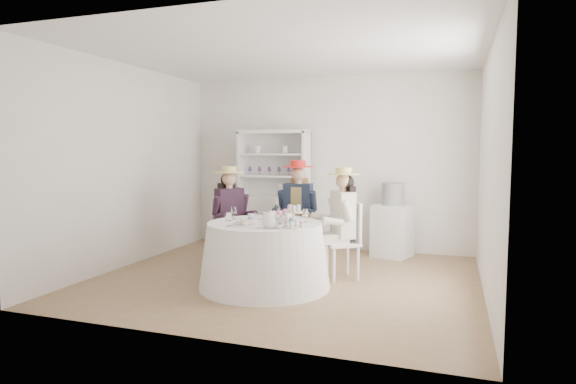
% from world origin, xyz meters
% --- Properties ---
extents(ground, '(4.50, 4.50, 0.00)m').
position_xyz_m(ground, '(0.00, 0.00, 0.00)').
color(ground, brown).
rests_on(ground, ground).
extents(ceiling, '(4.50, 4.50, 0.00)m').
position_xyz_m(ceiling, '(0.00, 0.00, 2.70)').
color(ceiling, white).
rests_on(ceiling, wall_back).
extents(wall_back, '(4.50, 0.00, 4.50)m').
position_xyz_m(wall_back, '(0.00, 2.00, 1.35)').
color(wall_back, silver).
rests_on(wall_back, ground).
extents(wall_front, '(4.50, 0.00, 4.50)m').
position_xyz_m(wall_front, '(0.00, -2.00, 1.35)').
color(wall_front, silver).
rests_on(wall_front, ground).
extents(wall_left, '(0.00, 4.50, 4.50)m').
position_xyz_m(wall_left, '(-2.25, 0.00, 1.35)').
color(wall_left, silver).
rests_on(wall_left, ground).
extents(wall_right, '(0.00, 4.50, 4.50)m').
position_xyz_m(wall_right, '(2.25, 0.00, 1.35)').
color(wall_right, silver).
rests_on(wall_right, ground).
extents(tea_table, '(1.49, 1.49, 0.74)m').
position_xyz_m(tea_table, '(-0.11, -0.40, 0.37)').
color(tea_table, white).
rests_on(tea_table, ground).
extents(hutch, '(1.19, 0.64, 1.87)m').
position_xyz_m(hutch, '(-0.77, 1.68, 0.66)').
color(hutch, silver).
rests_on(hutch, ground).
extents(side_table, '(0.62, 0.62, 0.76)m').
position_xyz_m(side_table, '(1.08, 1.67, 0.38)').
color(side_table, silver).
rests_on(side_table, ground).
extents(hatbox, '(0.42, 0.42, 0.32)m').
position_xyz_m(hatbox, '(1.08, 1.67, 0.92)').
color(hatbox, black).
rests_on(hatbox, side_table).
extents(guest_left, '(0.58, 0.56, 1.35)m').
position_xyz_m(guest_left, '(-0.85, 0.24, 0.76)').
color(guest_left, silver).
rests_on(guest_left, ground).
extents(guest_mid, '(0.52, 0.54, 1.42)m').
position_xyz_m(guest_mid, '(-0.03, 0.57, 0.81)').
color(guest_mid, silver).
rests_on(guest_mid, ground).
extents(guest_right, '(0.58, 0.55, 1.35)m').
position_xyz_m(guest_right, '(0.64, 0.22, 0.76)').
color(guest_right, silver).
rests_on(guest_right, ground).
extents(spare_chair, '(0.61, 0.61, 1.05)m').
position_xyz_m(spare_chair, '(-0.36, 1.35, 0.56)').
color(spare_chair, silver).
rests_on(spare_chair, ground).
extents(teacup_a, '(0.09, 0.09, 0.06)m').
position_xyz_m(teacup_a, '(-0.35, -0.24, 0.77)').
color(teacup_a, white).
rests_on(teacup_a, tea_table).
extents(teacup_b, '(0.10, 0.10, 0.07)m').
position_xyz_m(teacup_b, '(-0.19, -0.15, 0.78)').
color(teacup_b, white).
rests_on(teacup_b, tea_table).
extents(teacup_c, '(0.10, 0.10, 0.07)m').
position_xyz_m(teacup_c, '(0.16, -0.26, 0.78)').
color(teacup_c, white).
rests_on(teacup_c, tea_table).
extents(flower_bowl, '(0.21, 0.21, 0.05)m').
position_xyz_m(flower_bowl, '(0.09, -0.44, 0.77)').
color(flower_bowl, white).
rests_on(flower_bowl, tea_table).
extents(flower_arrangement, '(0.21, 0.21, 0.08)m').
position_xyz_m(flower_arrangement, '(0.10, -0.40, 0.84)').
color(flower_arrangement, pink).
rests_on(flower_arrangement, tea_table).
extents(table_teapot, '(0.26, 0.18, 0.19)m').
position_xyz_m(table_teapot, '(0.10, -0.75, 0.82)').
color(table_teapot, white).
rests_on(table_teapot, tea_table).
extents(sandwich_plate, '(0.28, 0.28, 0.06)m').
position_xyz_m(sandwich_plate, '(-0.24, -0.68, 0.76)').
color(sandwich_plate, white).
rests_on(sandwich_plate, tea_table).
extents(cupcake_stand, '(0.25, 0.25, 0.24)m').
position_xyz_m(cupcake_stand, '(0.32, -0.65, 0.83)').
color(cupcake_stand, white).
rests_on(cupcake_stand, tea_table).
extents(stemware_set, '(0.95, 0.92, 0.15)m').
position_xyz_m(stemware_set, '(-0.11, -0.40, 0.82)').
color(stemware_set, white).
rests_on(stemware_set, tea_table).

